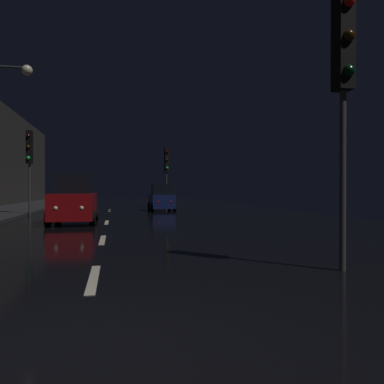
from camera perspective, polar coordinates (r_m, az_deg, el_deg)
ground at (r=28.44m, az=-11.85°, el=-2.69°), size 25.87×84.00×0.02m
sidewalk_left at (r=29.30m, az=-25.15°, el=-2.46°), size 4.40×84.00×0.15m
lane_centerline at (r=19.09m, az=-12.20°, el=-4.16°), size 0.16×24.53×0.01m
traffic_light_far_left at (r=24.54m, az=-22.46°, el=5.12°), size 0.35×0.48×4.89m
traffic_light_far_right at (r=31.63m, az=-3.71°, el=3.95°), size 0.36×0.48×4.80m
traffic_light_near_right at (r=8.19m, az=21.08°, el=16.92°), size 0.31×0.46×5.27m
streetlamp_overhead at (r=18.38m, az=-25.57°, el=9.71°), size 1.70×0.44×6.73m
car_approaching_headlights at (r=18.48m, az=-16.68°, el=-1.26°), size 1.99×4.31×2.17m
car_parked_right_far at (r=28.15m, az=-4.45°, el=-0.96°), size 1.70×3.69×1.86m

